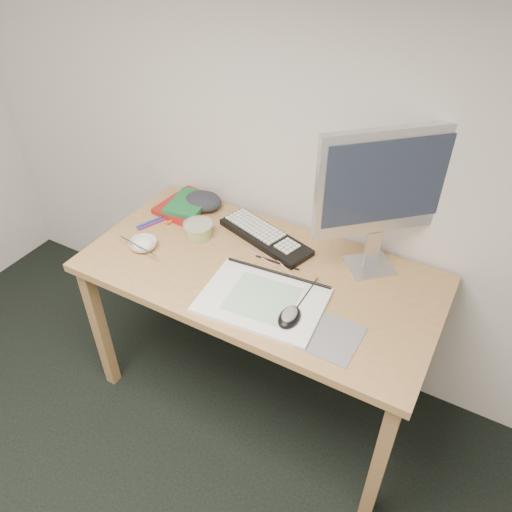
% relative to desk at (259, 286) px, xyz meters
% --- Properties ---
extents(desk, '(1.40, 0.70, 0.75)m').
position_rel_desk_xyz_m(desk, '(0.00, 0.00, 0.00)').
color(desk, tan).
rests_on(desk, ground).
extents(mousepad, '(0.22, 0.20, 0.00)m').
position_rel_desk_xyz_m(mousepad, '(0.36, -0.19, 0.08)').
color(mousepad, gray).
rests_on(mousepad, desk).
extents(sketchpad, '(0.47, 0.35, 0.01)m').
position_rel_desk_xyz_m(sketchpad, '(0.09, -0.15, 0.09)').
color(sketchpad, white).
rests_on(sketchpad, desk).
extents(keyboard, '(0.46, 0.26, 0.03)m').
position_rel_desk_xyz_m(keyboard, '(-0.08, 0.19, 0.10)').
color(keyboard, black).
rests_on(keyboard, desk).
extents(monitor, '(0.39, 0.36, 0.58)m').
position_rel_desk_xyz_m(monitor, '(0.37, 0.23, 0.45)').
color(monitor, silver).
rests_on(monitor, desk).
extents(mouse, '(0.08, 0.12, 0.04)m').
position_rel_desk_xyz_m(mouse, '(0.22, -0.19, 0.11)').
color(mouse, black).
rests_on(mouse, sketchpad).
extents(rice_bowl, '(0.13, 0.13, 0.04)m').
position_rel_desk_xyz_m(rice_bowl, '(-0.49, -0.11, 0.10)').
color(rice_bowl, white).
rests_on(rice_bowl, desk).
extents(chopsticks, '(0.21, 0.05, 0.02)m').
position_rel_desk_xyz_m(chopsticks, '(-0.48, -0.14, 0.12)').
color(chopsticks, '#B4B3B6').
rests_on(chopsticks, rice_bowl).
extents(fruit_tub, '(0.15, 0.15, 0.06)m').
position_rel_desk_xyz_m(fruit_tub, '(-0.34, 0.08, 0.11)').
color(fruit_tub, gold).
rests_on(fruit_tub, desk).
extents(book_red, '(0.22, 0.27, 0.03)m').
position_rel_desk_xyz_m(book_red, '(-0.51, 0.23, 0.10)').
color(book_red, maroon).
rests_on(book_red, desk).
extents(book_green, '(0.19, 0.24, 0.02)m').
position_rel_desk_xyz_m(book_green, '(-0.49, 0.22, 0.12)').
color(book_green, '#196532').
rests_on(book_green, book_red).
extents(cloth_lump, '(0.18, 0.16, 0.06)m').
position_rel_desk_xyz_m(cloth_lump, '(-0.45, 0.27, 0.11)').
color(cloth_lump, '#292C31').
rests_on(cloth_lump, desk).
extents(pencil_pink, '(0.16, 0.05, 0.01)m').
position_rel_desk_xyz_m(pencil_pink, '(-0.03, 0.07, 0.09)').
color(pencil_pink, pink).
rests_on(pencil_pink, desk).
extents(pencil_tan, '(0.17, 0.10, 0.01)m').
position_rel_desk_xyz_m(pencil_tan, '(0.05, 0.08, 0.09)').
color(pencil_tan, tan).
rests_on(pencil_tan, desk).
extents(pencil_black, '(0.19, 0.01, 0.01)m').
position_rel_desk_xyz_m(pencil_black, '(0.04, 0.07, 0.09)').
color(pencil_black, black).
rests_on(pencil_black, desk).
extents(marker_blue, '(0.06, 0.12, 0.01)m').
position_rel_desk_xyz_m(marker_blue, '(-0.58, 0.05, 0.09)').
color(marker_blue, '#1C4499').
rests_on(marker_blue, desk).
extents(marker_orange, '(0.04, 0.15, 0.01)m').
position_rel_desk_xyz_m(marker_orange, '(-0.49, 0.14, 0.09)').
color(marker_orange, orange).
rests_on(marker_orange, desk).
extents(marker_purple, '(0.06, 0.13, 0.01)m').
position_rel_desk_xyz_m(marker_purple, '(-0.56, 0.04, 0.09)').
color(marker_purple, '#5E227E').
rests_on(marker_purple, desk).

